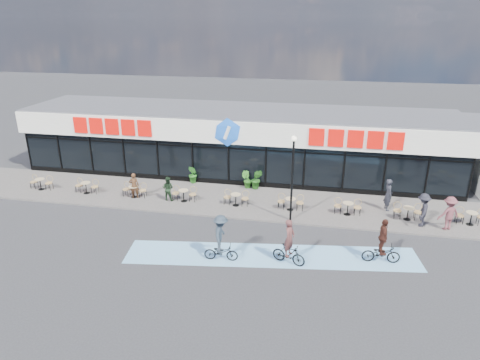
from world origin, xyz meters
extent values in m
plane|color=#28282B|center=(0.00, 0.00, 0.00)|extent=(120.00, 120.00, 0.00)
cube|color=#5D5752|center=(0.00, 4.50, 0.05)|extent=(44.00, 5.00, 0.10)
cube|color=#6CA4CC|center=(4.00, -1.50, 0.01)|extent=(14.17, 4.13, 0.01)
cube|color=black|center=(0.00, 10.00, 1.50)|extent=(30.00, 6.00, 3.00)
cube|color=beige|center=(0.00, 9.85, 3.75)|extent=(30.60, 6.30, 1.50)
cube|color=#47474C|center=(0.00, 10.00, 4.55)|extent=(30.60, 6.30, 0.10)
cube|color=navy|center=(0.00, 6.96, 3.05)|extent=(30.60, 0.08, 0.18)
cube|color=black|center=(0.00, 6.97, 2.65)|extent=(30.00, 0.06, 0.08)
cube|color=black|center=(0.00, 6.98, 0.20)|extent=(30.00, 0.10, 0.40)
cube|color=red|center=(-8.00, 6.70, 3.80)|extent=(5.63, 0.18, 1.10)
cube|color=red|center=(8.00, 6.70, 3.80)|extent=(5.63, 0.18, 1.10)
ellipsoid|color=blue|center=(0.00, 6.70, 3.80)|extent=(1.90, 0.24, 1.90)
cylinder|color=black|center=(-15.00, 6.97, 1.50)|extent=(0.10, 0.10, 3.00)
cylinder|color=black|center=(-12.50, 6.97, 1.50)|extent=(0.10, 0.10, 3.00)
cylinder|color=black|center=(-10.00, 6.97, 1.50)|extent=(0.10, 0.10, 3.00)
cylinder|color=black|center=(-7.50, 6.97, 1.50)|extent=(0.10, 0.10, 3.00)
cylinder|color=black|center=(-5.00, 6.97, 1.50)|extent=(0.10, 0.10, 3.00)
cylinder|color=black|center=(-2.50, 6.97, 1.50)|extent=(0.10, 0.10, 3.00)
cylinder|color=black|center=(0.00, 6.97, 1.50)|extent=(0.10, 0.10, 3.00)
cylinder|color=black|center=(2.50, 6.97, 1.50)|extent=(0.10, 0.10, 3.00)
cylinder|color=black|center=(5.00, 6.97, 1.50)|extent=(0.10, 0.10, 3.00)
cylinder|color=black|center=(7.50, 6.97, 1.50)|extent=(0.10, 0.10, 3.00)
cylinder|color=black|center=(10.00, 6.97, 1.50)|extent=(0.10, 0.10, 3.00)
cylinder|color=black|center=(12.50, 6.97, 1.50)|extent=(0.10, 0.10, 3.00)
cylinder|color=black|center=(15.00, 6.97, 1.50)|extent=(0.10, 0.10, 3.00)
cylinder|color=black|center=(4.57, 2.30, 2.42)|extent=(0.12, 0.12, 4.63)
sphere|color=#FFF2CC|center=(4.57, 2.30, 4.83)|extent=(0.28, 0.28, 0.28)
cylinder|color=tan|center=(-11.94, 3.67, 0.82)|extent=(0.60, 0.60, 0.04)
cylinder|color=black|center=(-11.94, 3.67, 0.47)|extent=(0.06, 0.06, 0.70)
cylinder|color=black|center=(-11.94, 3.67, 0.11)|extent=(0.40, 0.40, 0.02)
cylinder|color=tan|center=(-8.66, 3.67, 0.82)|extent=(0.60, 0.60, 0.04)
cylinder|color=black|center=(-8.66, 3.67, 0.47)|extent=(0.06, 0.06, 0.70)
cylinder|color=black|center=(-8.66, 3.67, 0.11)|extent=(0.40, 0.40, 0.02)
cylinder|color=tan|center=(-5.38, 3.67, 0.82)|extent=(0.60, 0.60, 0.04)
cylinder|color=black|center=(-5.38, 3.67, 0.47)|extent=(0.06, 0.06, 0.70)
cylinder|color=black|center=(-5.38, 3.67, 0.11)|extent=(0.40, 0.40, 0.02)
cylinder|color=tan|center=(-2.11, 3.67, 0.82)|extent=(0.60, 0.60, 0.04)
cylinder|color=black|center=(-2.11, 3.67, 0.47)|extent=(0.06, 0.06, 0.70)
cylinder|color=black|center=(-2.11, 3.67, 0.11)|extent=(0.40, 0.40, 0.02)
cylinder|color=tan|center=(1.17, 3.67, 0.82)|extent=(0.60, 0.60, 0.04)
cylinder|color=black|center=(1.17, 3.67, 0.47)|extent=(0.06, 0.06, 0.70)
cylinder|color=black|center=(1.17, 3.67, 0.11)|extent=(0.40, 0.40, 0.02)
cylinder|color=tan|center=(4.45, 3.67, 0.82)|extent=(0.60, 0.60, 0.04)
cylinder|color=black|center=(4.45, 3.67, 0.47)|extent=(0.06, 0.06, 0.70)
cylinder|color=black|center=(4.45, 3.67, 0.11)|extent=(0.40, 0.40, 0.02)
cylinder|color=tan|center=(7.73, 3.67, 0.82)|extent=(0.60, 0.60, 0.04)
cylinder|color=black|center=(7.73, 3.67, 0.47)|extent=(0.06, 0.06, 0.70)
cylinder|color=black|center=(7.73, 3.67, 0.11)|extent=(0.40, 0.40, 0.02)
cylinder|color=tan|center=(11.00, 3.67, 0.82)|extent=(0.60, 0.60, 0.04)
cylinder|color=black|center=(11.00, 3.67, 0.47)|extent=(0.06, 0.06, 0.70)
cylinder|color=black|center=(11.00, 3.67, 0.11)|extent=(0.40, 0.40, 0.02)
cylinder|color=tan|center=(14.28, 3.67, 0.82)|extent=(0.60, 0.60, 0.04)
cylinder|color=black|center=(14.28, 3.67, 0.47)|extent=(0.06, 0.06, 0.70)
cylinder|color=black|center=(14.28, 3.67, 0.11)|extent=(0.40, 0.40, 0.02)
imported|color=#256A1E|center=(-2.43, 6.73, 0.72)|extent=(0.85, 0.88, 1.25)
imported|color=#265E1B|center=(1.30, 6.60, 0.68)|extent=(0.68, 0.56, 1.15)
imported|color=#1F5217|center=(1.97, 6.57, 0.77)|extent=(0.76, 0.62, 1.35)
imported|color=#452A18|center=(-5.28, 3.60, 0.92)|extent=(0.68, 0.53, 1.64)
imported|color=black|center=(-3.10, 3.67, 0.87)|extent=(0.81, 0.66, 1.54)
imported|color=black|center=(11.59, 3.02, 1.04)|extent=(0.94, 1.33, 1.87)
imported|color=#21222A|center=(10.02, 4.81, 1.06)|extent=(0.60, 0.78, 1.93)
imported|color=brown|center=(12.87, 2.86, 1.03)|extent=(1.39, 1.13, 1.87)
imported|color=black|center=(1.71, -2.35, 0.42)|extent=(1.64, 0.67, 0.84)
imported|color=#28343F|center=(1.71, -2.35, 1.38)|extent=(0.78, 1.25, 1.87)
imported|color=black|center=(9.07, -1.08, 0.46)|extent=(1.79, 0.74, 0.92)
imported|color=#3E1D16|center=(9.07, -1.08, 1.33)|extent=(0.51, 1.07, 1.77)
imported|color=black|center=(4.86, -2.04, 0.49)|extent=(1.68, 0.96, 0.98)
imported|color=brown|center=(4.86, -2.04, 1.35)|extent=(0.62, 0.76, 1.80)
camera|label=1|loc=(5.99, -19.37, 10.79)|focal=32.00mm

